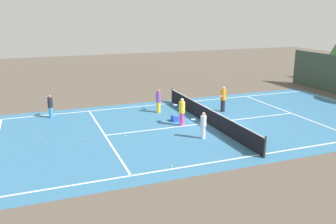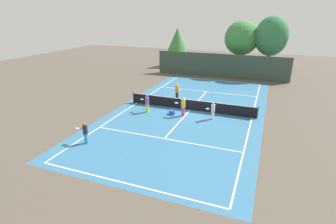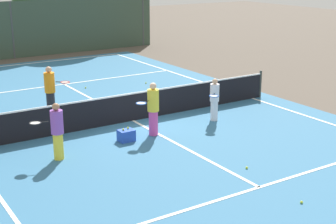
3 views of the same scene
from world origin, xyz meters
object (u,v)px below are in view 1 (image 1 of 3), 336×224
at_px(tennis_ball_0, 301,130).
at_px(tennis_ball_1, 171,166).
at_px(ball_crate, 175,118).
at_px(tennis_ball_3, 253,99).
at_px(player_2, 203,125).
at_px(tennis_ball_2, 281,117).
at_px(player_4, 182,112).
at_px(player_0, 223,99).
at_px(tennis_ball_4, 85,139).
at_px(tennis_ball_6, 125,136).
at_px(player_3, 159,101).
at_px(tennis_ball_5, 40,137).
at_px(player_1, 50,106).

distance_m(tennis_ball_0, tennis_ball_1, 9.26).
xyz_separation_m(ball_crate, tennis_ball_3, (-3.31, 8.02, -0.15)).
height_order(player_2, tennis_ball_3, player_2).
bearing_deg(tennis_ball_2, player_4, -95.69).
relative_size(player_0, player_4, 1.03).
height_order(player_2, tennis_ball_2, player_2).
relative_size(tennis_ball_4, tennis_ball_6, 1.00).
relative_size(tennis_ball_2, tennis_ball_4, 1.00).
bearing_deg(player_3, ball_crate, 6.94).
distance_m(tennis_ball_0, tennis_ball_5, 14.94).
bearing_deg(player_1, ball_crate, 63.66).
xyz_separation_m(tennis_ball_0, tennis_ball_5, (-4.18, -14.34, 0.00)).
relative_size(player_1, player_2, 1.03).
bearing_deg(tennis_ball_4, player_2, 70.41).
bearing_deg(tennis_ball_3, player_4, -61.65).
xyz_separation_m(ball_crate, tennis_ball_4, (1.40, -5.85, -0.15)).
bearing_deg(tennis_ball_5, tennis_ball_2, 84.21).
bearing_deg(tennis_ball_5, tennis_ball_1, 40.28).
bearing_deg(tennis_ball_1, tennis_ball_3, 132.06).
xyz_separation_m(player_2, ball_crate, (-3.55, -0.20, -0.59)).
xyz_separation_m(tennis_ball_5, tennis_ball_6, (1.52, 4.46, 0.00)).
bearing_deg(player_4, tennis_ball_1, -27.45).
height_order(ball_crate, tennis_ball_5, ball_crate).
xyz_separation_m(ball_crate, tennis_ball_2, (1.67, 6.89, -0.15)).
distance_m(tennis_ball_0, tennis_ball_6, 10.24).
bearing_deg(tennis_ball_1, ball_crate, 156.61).
relative_size(player_1, tennis_ball_6, 23.20).
bearing_deg(player_3, player_1, -100.56).
relative_size(player_0, tennis_ball_4, 26.66).
height_order(player_3, tennis_ball_0, player_3).
bearing_deg(player_4, tennis_ball_5, -95.87).
distance_m(player_3, tennis_ball_5, 8.24).
bearing_deg(tennis_ball_0, tennis_ball_6, -105.05).
relative_size(tennis_ball_0, tennis_ball_3, 1.00).
xyz_separation_m(player_0, player_2, (4.49, -3.76, -0.14)).
distance_m(tennis_ball_0, tennis_ball_2, 2.74).
distance_m(tennis_ball_4, tennis_ball_5, 2.58).
distance_m(ball_crate, tennis_ball_1, 7.01).
bearing_deg(ball_crate, tennis_ball_3, 112.42).
xyz_separation_m(player_0, player_1, (-2.66, -11.23, -0.11)).
distance_m(player_1, tennis_ball_5, 3.92).
relative_size(player_3, ball_crate, 3.40).
height_order(player_1, tennis_ball_3, player_1).
distance_m(player_2, tennis_ball_5, 9.01).
bearing_deg(tennis_ball_6, player_4, 100.52).
distance_m(player_2, tennis_ball_0, 6.13).
bearing_deg(ball_crate, player_3, -173.06).
bearing_deg(player_1, tennis_ball_3, 88.92).
xyz_separation_m(player_3, ball_crate, (2.29, 0.28, -0.66)).
xyz_separation_m(player_1, player_3, (1.30, 6.99, 0.05)).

